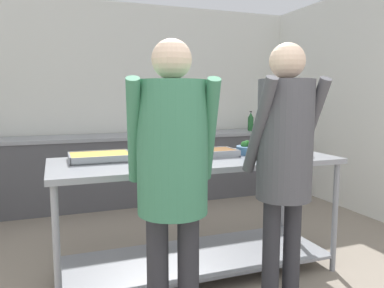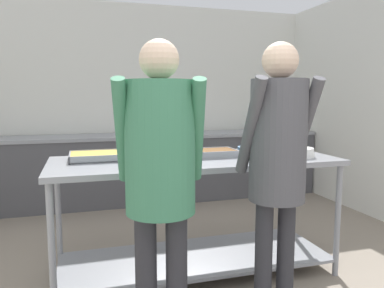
{
  "view_description": "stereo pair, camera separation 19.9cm",
  "coord_description": "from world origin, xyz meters",
  "px_view_note": "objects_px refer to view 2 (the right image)",
  "views": [
    {
      "loc": [
        -0.91,
        -1.01,
        1.39
      ],
      "look_at": [
        0.11,
        1.74,
        1.02
      ],
      "focal_mm": 35.0,
      "sensor_mm": 36.0,
      "label": 1
    },
    {
      "loc": [
        -0.72,
        -1.08,
        1.39
      ],
      "look_at": [
        0.11,
        1.74,
        1.02
      ],
      "focal_mm": 35.0,
      "sensor_mm": 36.0,
      "label": 2
    }
  ],
  "objects_px": {
    "guest_serving_right": "(160,163)",
    "broccoli_bowl": "(252,149)",
    "sauce_pan": "(164,154)",
    "serving_tray_vegetables": "(100,156)",
    "plate_stack": "(297,152)",
    "water_bottle": "(263,122)",
    "guest_serving_left": "(278,153)",
    "serving_tray_roast": "(213,153)"
  },
  "relations": [
    {
      "from": "serving_tray_vegetables",
      "to": "sauce_pan",
      "type": "distance_m",
      "value": 0.49
    },
    {
      "from": "serving_tray_vegetables",
      "to": "water_bottle",
      "type": "distance_m",
      "value": 3.15
    },
    {
      "from": "sauce_pan",
      "to": "plate_stack",
      "type": "bearing_deg",
      "value": -6.91
    },
    {
      "from": "guest_serving_left",
      "to": "guest_serving_right",
      "type": "relative_size",
      "value": 1.01
    },
    {
      "from": "broccoli_bowl",
      "to": "guest_serving_right",
      "type": "xyz_separation_m",
      "value": [
        -0.94,
        -0.83,
        0.07
      ]
    },
    {
      "from": "plate_stack",
      "to": "guest_serving_right",
      "type": "relative_size",
      "value": 0.16
    },
    {
      "from": "sauce_pan",
      "to": "guest_serving_right",
      "type": "height_order",
      "value": "guest_serving_right"
    },
    {
      "from": "serving_tray_roast",
      "to": "broccoli_bowl",
      "type": "height_order",
      "value": "broccoli_bowl"
    },
    {
      "from": "plate_stack",
      "to": "water_bottle",
      "type": "height_order",
      "value": "water_bottle"
    },
    {
      "from": "guest_serving_left",
      "to": "serving_tray_roast",
      "type": "bearing_deg",
      "value": 97.36
    },
    {
      "from": "sauce_pan",
      "to": "plate_stack",
      "type": "height_order",
      "value": "sauce_pan"
    },
    {
      "from": "serving_tray_roast",
      "to": "guest_serving_right",
      "type": "bearing_deg",
      "value": -125.46
    },
    {
      "from": "guest_serving_right",
      "to": "water_bottle",
      "type": "bearing_deg",
      "value": 54.32
    },
    {
      "from": "serving_tray_roast",
      "to": "sauce_pan",
      "type": "bearing_deg",
      "value": -168.64
    },
    {
      "from": "sauce_pan",
      "to": "broccoli_bowl",
      "type": "relative_size",
      "value": 1.66
    },
    {
      "from": "sauce_pan",
      "to": "serving_tray_vegetables",
      "type": "bearing_deg",
      "value": 159.15
    },
    {
      "from": "guest_serving_right",
      "to": "broccoli_bowl",
      "type": "bearing_deg",
      "value": 41.51
    },
    {
      "from": "serving_tray_roast",
      "to": "guest_serving_left",
      "type": "bearing_deg",
      "value": -82.64
    },
    {
      "from": "plate_stack",
      "to": "broccoli_bowl",
      "type": "bearing_deg",
      "value": 146.26
    },
    {
      "from": "serving_tray_vegetables",
      "to": "broccoli_bowl",
      "type": "distance_m",
      "value": 1.21
    },
    {
      "from": "broccoli_bowl",
      "to": "guest_serving_right",
      "type": "relative_size",
      "value": 0.14
    },
    {
      "from": "guest_serving_left",
      "to": "guest_serving_right",
      "type": "xyz_separation_m",
      "value": [
        -0.71,
        -0.01,
        -0.02
      ]
    },
    {
      "from": "serving_tray_vegetables",
      "to": "serving_tray_roast",
      "type": "distance_m",
      "value": 0.88
    },
    {
      "from": "serving_tray_vegetables",
      "to": "guest_serving_right",
      "type": "distance_m",
      "value": 0.98
    },
    {
      "from": "serving_tray_roast",
      "to": "water_bottle",
      "type": "distance_m",
      "value": 2.63
    },
    {
      "from": "serving_tray_vegetables",
      "to": "plate_stack",
      "type": "bearing_deg",
      "value": -11.34
    },
    {
      "from": "guest_serving_left",
      "to": "water_bottle",
      "type": "height_order",
      "value": "guest_serving_left"
    },
    {
      "from": "sauce_pan",
      "to": "guest_serving_right",
      "type": "bearing_deg",
      "value": -103.84
    },
    {
      "from": "sauce_pan",
      "to": "broccoli_bowl",
      "type": "bearing_deg",
      "value": 5.27
    },
    {
      "from": "serving_tray_vegetables",
      "to": "water_bottle",
      "type": "height_order",
      "value": "water_bottle"
    },
    {
      "from": "guest_serving_left",
      "to": "guest_serving_right",
      "type": "distance_m",
      "value": 0.71
    },
    {
      "from": "plate_stack",
      "to": "sauce_pan",
      "type": "bearing_deg",
      "value": 173.09
    },
    {
      "from": "serving_tray_roast",
      "to": "plate_stack",
      "type": "relative_size",
      "value": 1.32
    },
    {
      "from": "serving_tray_vegetables",
      "to": "guest_serving_right",
      "type": "bearing_deg",
      "value": -73.82
    },
    {
      "from": "serving_tray_vegetables",
      "to": "plate_stack",
      "type": "height_order",
      "value": "plate_stack"
    },
    {
      "from": "plate_stack",
      "to": "guest_serving_left",
      "type": "bearing_deg",
      "value": -129.89
    },
    {
      "from": "broccoli_bowl",
      "to": "guest_serving_right",
      "type": "height_order",
      "value": "guest_serving_right"
    },
    {
      "from": "serving_tray_roast",
      "to": "guest_serving_left",
      "type": "relative_size",
      "value": 0.21
    },
    {
      "from": "broccoli_bowl",
      "to": "guest_serving_left",
      "type": "bearing_deg",
      "value": -105.6
    },
    {
      "from": "sauce_pan",
      "to": "broccoli_bowl",
      "type": "xyz_separation_m",
      "value": [
        0.75,
        0.07,
        -0.01
      ]
    },
    {
      "from": "broccoli_bowl",
      "to": "guest_serving_left",
      "type": "height_order",
      "value": "guest_serving_left"
    },
    {
      "from": "broccoli_bowl",
      "to": "plate_stack",
      "type": "xyz_separation_m",
      "value": [
        0.29,
        -0.2,
        -0.01
      ]
    }
  ]
}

